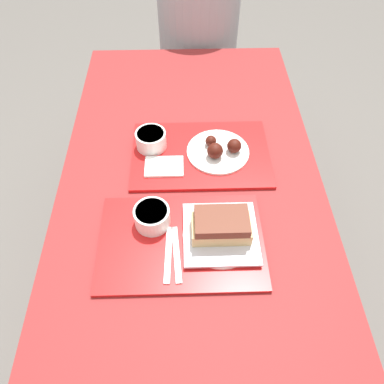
% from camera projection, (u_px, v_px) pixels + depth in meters
% --- Properties ---
extents(ground_plane, '(12.00, 12.00, 0.00)m').
position_uv_depth(ground_plane, '(192.00, 298.00, 1.73)').
color(ground_plane, '#605B56').
extents(picnic_table, '(0.83, 1.67, 0.76)m').
position_uv_depth(picnic_table, '(192.00, 215.00, 1.21)').
color(picnic_table, maroon).
rests_on(picnic_table, ground_plane).
extents(picnic_bench_far, '(0.79, 0.28, 0.48)m').
position_uv_depth(picnic_bench_far, '(186.00, 88.00, 2.08)').
color(picnic_bench_far, maroon).
rests_on(picnic_bench_far, ground_plane).
extents(tray_near, '(0.45, 0.31, 0.01)m').
position_uv_depth(tray_near, '(181.00, 242.00, 1.03)').
color(tray_near, red).
rests_on(tray_near, picnic_table).
extents(tray_far, '(0.45, 0.31, 0.01)m').
position_uv_depth(tray_far, '(201.00, 154.00, 1.24)').
color(tray_far, red).
rests_on(tray_far, picnic_table).
extents(bowl_coleslaw_near, '(0.10, 0.10, 0.06)m').
position_uv_depth(bowl_coleslaw_near, '(152.00, 216.00, 1.04)').
color(bowl_coleslaw_near, white).
rests_on(bowl_coleslaw_near, tray_near).
extents(brisket_sandwich_plate, '(0.21, 0.21, 0.09)m').
position_uv_depth(brisket_sandwich_plate, '(221.00, 229.00, 1.01)').
color(brisket_sandwich_plate, white).
rests_on(brisket_sandwich_plate, tray_near).
extents(plastic_fork_near, '(0.02, 0.17, 0.00)m').
position_uv_depth(plastic_fork_near, '(168.00, 254.00, 1.00)').
color(plastic_fork_near, white).
rests_on(plastic_fork_near, tray_near).
extents(plastic_knife_near, '(0.03, 0.17, 0.00)m').
position_uv_depth(plastic_knife_near, '(177.00, 254.00, 1.00)').
color(plastic_knife_near, white).
rests_on(plastic_knife_near, tray_near).
extents(bowl_coleslaw_far, '(0.10, 0.10, 0.06)m').
position_uv_depth(bowl_coleslaw_far, '(151.00, 139.00, 1.23)').
color(bowl_coleslaw_far, white).
rests_on(bowl_coleslaw_far, tray_far).
extents(wings_plate_far, '(0.21, 0.21, 0.06)m').
position_uv_depth(wings_plate_far, '(219.00, 150.00, 1.22)').
color(wings_plate_far, white).
rests_on(wings_plate_far, tray_far).
extents(napkin_far, '(0.12, 0.09, 0.01)m').
position_uv_depth(napkin_far, '(164.00, 167.00, 1.19)').
color(napkin_far, white).
rests_on(napkin_far, tray_far).
extents(person_seated_across, '(0.38, 0.38, 0.70)m').
position_uv_depth(person_seated_across, '(198.00, 25.00, 1.80)').
color(person_seated_across, '#9E9EA3').
rests_on(person_seated_across, picnic_bench_far).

